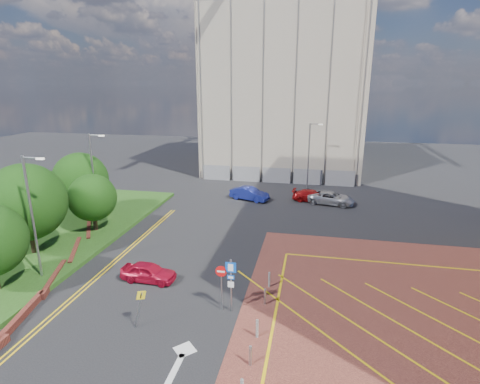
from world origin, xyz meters
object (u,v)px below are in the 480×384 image
(tree_c, at_px, (92,198))
(sign_cluster, at_px, (227,280))
(car_blue_back, at_px, (249,194))
(car_silver_back, at_px, (331,198))
(tree_b, at_px, (26,202))
(lamp_back, at_px, (309,154))
(lamp_left_far, at_px, (94,175))
(car_red_left, at_px, (149,272))
(car_red_back, at_px, (312,196))
(lamp_left_near, at_px, (33,213))
(tree_d, at_px, (81,179))
(warning_sign, at_px, (140,305))

(tree_c, xyz_separation_m, sign_cluster, (13.80, -9.02, -1.24))
(car_blue_back, bearing_deg, car_silver_back, -70.18)
(tree_b, distance_m, tree_c, 5.49)
(lamp_back, distance_m, car_silver_back, 7.30)
(tree_c, bearing_deg, lamp_left_far, 114.71)
(car_blue_back, bearing_deg, car_red_left, -171.88)
(car_red_left, distance_m, car_red_back, 22.11)
(lamp_left_near, relative_size, lamp_back, 1.00)
(tree_c, xyz_separation_m, tree_d, (-3.00, 3.00, 0.68))
(tree_b, xyz_separation_m, lamp_left_far, (1.08, 7.00, 0.42))
(tree_d, xyz_separation_m, car_red_left, (10.97, -9.73, -3.25))
(lamp_left_far, bearing_deg, car_red_left, -44.50)
(tree_b, distance_m, car_blue_back, 21.93)
(tree_d, xyz_separation_m, lamp_left_far, (2.08, -1.00, 0.79))
(tree_d, relative_size, car_red_back, 1.41)
(lamp_left_near, height_order, car_blue_back, lamp_left_near)
(tree_c, relative_size, car_red_back, 1.13)
(sign_cluster, relative_size, car_red_back, 0.74)
(car_red_left, bearing_deg, lamp_back, -19.36)
(lamp_left_near, bearing_deg, car_silver_back, 46.67)
(tree_c, bearing_deg, car_red_left, -40.20)
(car_red_back, height_order, car_silver_back, car_silver_back)
(lamp_left_near, xyz_separation_m, lamp_back, (16.50, 26.00, -0.30))
(lamp_back, height_order, car_blue_back, lamp_back)
(tree_b, distance_m, lamp_back, 30.21)
(lamp_left_near, bearing_deg, car_blue_back, 62.86)
(tree_c, height_order, lamp_back, lamp_back)
(car_silver_back, bearing_deg, tree_c, 131.68)
(tree_d, bearing_deg, car_silver_back, 21.77)
(car_red_back, bearing_deg, tree_d, 120.18)
(tree_d, height_order, car_red_left, tree_d)
(car_blue_back, height_order, car_silver_back, car_blue_back)
(lamp_left_near, xyz_separation_m, warning_sign, (8.62, -3.47, -3.23))
(tree_d, distance_m, warning_sign, 19.41)
(lamp_back, bearing_deg, lamp_left_near, -122.40)
(lamp_left_far, bearing_deg, tree_b, -98.77)
(tree_d, relative_size, lamp_left_far, 0.76)
(tree_c, relative_size, lamp_left_near, 0.61)
(tree_c, xyz_separation_m, lamp_left_near, (1.08, -8.00, 1.47))
(tree_c, relative_size, lamp_left_far, 0.61)
(lamp_left_far, distance_m, car_silver_back, 23.81)
(tree_b, xyz_separation_m, car_blue_back, (13.35, 17.04, -3.51))
(tree_b, xyz_separation_m, warning_sign, (11.70, -6.47, -2.81))
(car_red_left, distance_m, car_blue_back, 19.07)
(lamp_left_near, relative_size, warning_sign, 3.56)
(tree_d, bearing_deg, lamp_left_near, -69.65)
(sign_cluster, distance_m, car_silver_back, 22.26)
(lamp_left_near, xyz_separation_m, car_blue_back, (10.27, 20.04, -3.94))
(lamp_left_far, height_order, sign_cluster, lamp_left_far)
(car_red_left, bearing_deg, lamp_left_far, 47.39)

